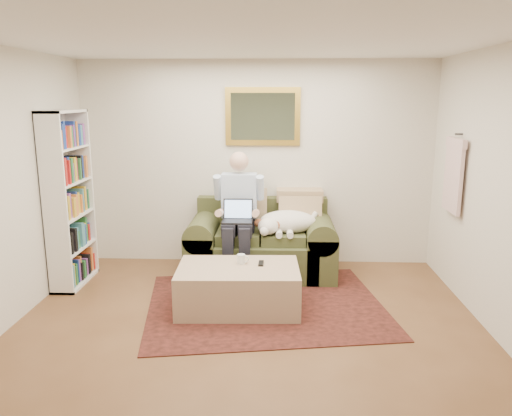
# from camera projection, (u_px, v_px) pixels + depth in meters

# --- Properties ---
(room_shell) EXTENTS (4.51, 5.00, 2.61)m
(room_shell) POSITION_uv_depth(u_px,v_px,m) (246.00, 196.00, 4.31)
(room_shell) COLOR brown
(room_shell) RESTS_ON ground
(rug) EXTENTS (2.69, 2.29, 0.01)m
(rug) POSITION_uv_depth(u_px,v_px,m) (265.00, 305.00, 5.24)
(rug) COLOR black
(rug) RESTS_ON room_shell
(sofa) EXTENTS (1.79, 0.91, 1.07)m
(sofa) POSITION_uv_depth(u_px,v_px,m) (261.00, 249.00, 6.14)
(sofa) COLOR #434725
(sofa) RESTS_ON room_shell
(seated_man) EXTENTS (0.59, 0.84, 1.50)m
(seated_man) POSITION_uv_depth(u_px,v_px,m) (238.00, 217.00, 5.89)
(seated_man) COLOR #8CA8D8
(seated_man) RESTS_ON sofa
(laptop) EXTENTS (0.35, 0.27, 0.25)m
(laptop) POSITION_uv_depth(u_px,v_px,m) (238.00, 215.00, 5.82)
(laptop) COLOR black
(laptop) RESTS_ON seated_man
(sleeping_dog) EXTENTS (0.74, 0.46, 0.27)m
(sleeping_dog) POSITION_uv_depth(u_px,v_px,m) (288.00, 222.00, 5.95)
(sleeping_dog) COLOR white
(sleeping_dog) RESTS_ON sofa
(ottoman) EXTENTS (1.26, 0.83, 0.45)m
(ottoman) POSITION_uv_depth(u_px,v_px,m) (238.00, 288.00, 5.12)
(ottoman) COLOR tan
(ottoman) RESTS_ON room_shell
(coffee_mug) EXTENTS (0.08, 0.08, 0.10)m
(coffee_mug) POSITION_uv_depth(u_px,v_px,m) (241.00, 259.00, 5.16)
(coffee_mug) COLOR white
(coffee_mug) RESTS_ON ottoman
(tv_remote) EXTENTS (0.05, 0.15, 0.02)m
(tv_remote) POSITION_uv_depth(u_px,v_px,m) (261.00, 263.00, 5.15)
(tv_remote) COLOR black
(tv_remote) RESTS_ON ottoman
(bookshelf) EXTENTS (0.28, 0.80, 2.00)m
(bookshelf) POSITION_uv_depth(u_px,v_px,m) (69.00, 199.00, 5.67)
(bookshelf) COLOR white
(bookshelf) RESTS_ON room_shell
(wall_mirror) EXTENTS (0.94, 0.04, 0.72)m
(wall_mirror) POSITION_uv_depth(u_px,v_px,m) (263.00, 117.00, 6.24)
(wall_mirror) COLOR gold
(wall_mirror) RESTS_ON room_shell
(hanging_shirt) EXTENTS (0.06, 0.52, 0.90)m
(hanging_shirt) POSITION_uv_depth(u_px,v_px,m) (454.00, 171.00, 5.42)
(hanging_shirt) COLOR beige
(hanging_shirt) RESTS_ON room_shell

